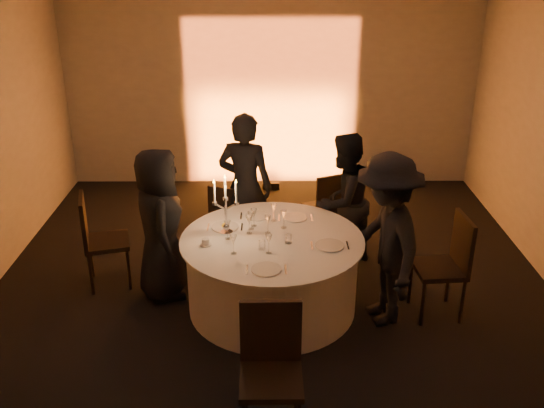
{
  "coord_description": "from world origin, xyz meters",
  "views": [
    {
      "loc": [
        -0.03,
        -5.26,
        3.43
      ],
      "look_at": [
        0.0,
        0.2,
        1.05
      ],
      "focal_mm": 40.0,
      "sensor_mm": 36.0,
      "label": 1
    }
  ],
  "objects_px": {
    "banquet_table": "(272,273)",
    "guest_right": "(386,240)",
    "chair_left": "(98,235)",
    "candelabra": "(226,213)",
    "chair_front": "(271,362)",
    "guest_left": "(160,224)",
    "coffee_cup": "(206,242)",
    "chair_back_left": "(227,214)",
    "guest_back_left": "(245,187)",
    "chair_right": "(448,260)",
    "chair_back_right": "(327,205)",
    "guest_back_right": "(343,201)"
  },
  "relations": [
    {
      "from": "banquet_table",
      "to": "guest_right",
      "type": "height_order",
      "value": "guest_right"
    },
    {
      "from": "guest_right",
      "to": "banquet_table",
      "type": "bearing_deg",
      "value": -112.31
    },
    {
      "from": "chair_left",
      "to": "candelabra",
      "type": "relative_size",
      "value": 1.66
    },
    {
      "from": "chair_front",
      "to": "guest_left",
      "type": "xyz_separation_m",
      "value": [
        -1.11,
        1.92,
        0.21
      ]
    },
    {
      "from": "candelabra",
      "to": "coffee_cup",
      "type": "bearing_deg",
      "value": -125.89
    },
    {
      "from": "candelabra",
      "to": "chair_left",
      "type": "bearing_deg",
      "value": 166.71
    },
    {
      "from": "chair_back_left",
      "to": "coffee_cup",
      "type": "relative_size",
      "value": 7.74
    },
    {
      "from": "candelabra",
      "to": "banquet_table",
      "type": "bearing_deg",
      "value": -14.99
    },
    {
      "from": "guest_back_left",
      "to": "guest_left",
      "type": "bearing_deg",
      "value": 60.62
    },
    {
      "from": "chair_right",
      "to": "candelabra",
      "type": "height_order",
      "value": "candelabra"
    },
    {
      "from": "guest_left",
      "to": "candelabra",
      "type": "height_order",
      "value": "guest_left"
    },
    {
      "from": "banquet_table",
      "to": "coffee_cup",
      "type": "bearing_deg",
      "value": -168.2
    },
    {
      "from": "banquet_table",
      "to": "chair_left",
      "type": "bearing_deg",
      "value": 166.29
    },
    {
      "from": "chair_front",
      "to": "banquet_table",
      "type": "bearing_deg",
      "value": 88.85
    },
    {
      "from": "guest_right",
      "to": "candelabra",
      "type": "bearing_deg",
      "value": -113.46
    },
    {
      "from": "candelabra",
      "to": "chair_front",
      "type": "bearing_deg",
      "value": -76.33
    },
    {
      "from": "chair_left",
      "to": "candelabra",
      "type": "distance_m",
      "value": 1.48
    },
    {
      "from": "chair_left",
      "to": "chair_right",
      "type": "distance_m",
      "value": 3.59
    },
    {
      "from": "chair_back_left",
      "to": "guest_back_left",
      "type": "bearing_deg",
      "value": 176.49
    },
    {
      "from": "chair_back_left",
      "to": "guest_back_left",
      "type": "height_order",
      "value": "guest_back_left"
    },
    {
      "from": "chair_back_right",
      "to": "guest_back_left",
      "type": "bearing_deg",
      "value": -8.46
    },
    {
      "from": "banquet_table",
      "to": "guest_right",
      "type": "relative_size",
      "value": 1.05
    },
    {
      "from": "chair_left",
      "to": "chair_back_left",
      "type": "bearing_deg",
      "value": -74.78
    },
    {
      "from": "candelabra",
      "to": "guest_right",
      "type": "bearing_deg",
      "value": -12.3
    },
    {
      "from": "candelabra",
      "to": "chair_right",
      "type": "bearing_deg",
      "value": -6.47
    },
    {
      "from": "chair_left",
      "to": "candelabra",
      "type": "xyz_separation_m",
      "value": [
        1.38,
        -0.33,
        0.4
      ]
    },
    {
      "from": "chair_left",
      "to": "guest_back_right",
      "type": "distance_m",
      "value": 2.67
    },
    {
      "from": "chair_back_right",
      "to": "guest_left",
      "type": "xyz_separation_m",
      "value": [
        -1.8,
        -1.12,
        0.27
      ]
    },
    {
      "from": "guest_back_left",
      "to": "guest_right",
      "type": "bearing_deg",
      "value": 150.94
    },
    {
      "from": "guest_right",
      "to": "coffee_cup",
      "type": "distance_m",
      "value": 1.7
    },
    {
      "from": "guest_right",
      "to": "chair_right",
      "type": "bearing_deg",
      "value": 86.48
    },
    {
      "from": "guest_right",
      "to": "guest_back_right",
      "type": "bearing_deg",
      "value": -177.33
    },
    {
      "from": "chair_back_left",
      "to": "chair_right",
      "type": "xyz_separation_m",
      "value": [
        2.23,
        -1.34,
        0.12
      ]
    },
    {
      "from": "chair_left",
      "to": "guest_left",
      "type": "xyz_separation_m",
      "value": [
        0.7,
        -0.19,
        0.21
      ]
    },
    {
      "from": "banquet_table",
      "to": "chair_back_right",
      "type": "distance_m",
      "value": 1.54
    },
    {
      "from": "banquet_table",
      "to": "chair_back_left",
      "type": "relative_size",
      "value": 2.11
    },
    {
      "from": "guest_back_left",
      "to": "chair_back_right",
      "type": "bearing_deg",
      "value": -149.64
    },
    {
      "from": "banquet_table",
      "to": "guest_back_left",
      "type": "height_order",
      "value": "guest_back_left"
    },
    {
      "from": "chair_right",
      "to": "guest_right",
      "type": "height_order",
      "value": "guest_right"
    },
    {
      "from": "guest_left",
      "to": "chair_left",
      "type": "bearing_deg",
      "value": 62.18
    },
    {
      "from": "chair_front",
      "to": "guest_left",
      "type": "height_order",
      "value": "guest_left"
    },
    {
      "from": "guest_left",
      "to": "guest_back_left",
      "type": "xyz_separation_m",
      "value": [
        0.83,
        0.85,
        0.06
      ]
    },
    {
      "from": "guest_back_right",
      "to": "guest_right",
      "type": "xyz_separation_m",
      "value": [
        0.27,
        -1.11,
        0.07
      ]
    },
    {
      "from": "chair_back_left",
      "to": "coffee_cup",
      "type": "bearing_deg",
      "value": 106.36
    },
    {
      "from": "candelabra",
      "to": "guest_back_right",
      "type": "bearing_deg",
      "value": 32.16
    },
    {
      "from": "chair_back_left",
      "to": "chair_front",
      "type": "bearing_deg",
      "value": 121.1
    },
    {
      "from": "banquet_table",
      "to": "chair_right",
      "type": "distance_m",
      "value": 1.72
    },
    {
      "from": "chair_right",
      "to": "guest_left",
      "type": "distance_m",
      "value": 2.87
    },
    {
      "from": "chair_back_right",
      "to": "chair_front",
      "type": "relative_size",
      "value": 0.89
    },
    {
      "from": "guest_left",
      "to": "guest_right",
      "type": "distance_m",
      "value": 2.25
    }
  ]
}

